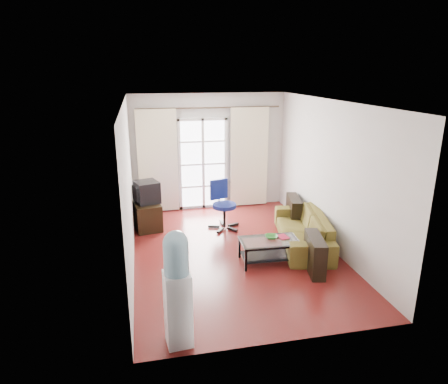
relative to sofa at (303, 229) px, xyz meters
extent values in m
plane|color=maroon|center=(-1.35, -0.05, -0.30)|extent=(5.20, 5.20, 0.00)
plane|color=white|center=(-1.35, -0.05, 2.40)|extent=(5.20, 5.20, 0.00)
cube|color=silver|center=(-1.35, 2.55, 1.05)|extent=(3.60, 0.02, 2.70)
cube|color=silver|center=(-1.35, -2.65, 1.05)|extent=(3.60, 0.02, 2.70)
cube|color=silver|center=(-3.15, -0.05, 1.05)|extent=(0.02, 5.20, 2.70)
cube|color=silver|center=(0.45, -0.05, 1.05)|extent=(0.02, 5.20, 2.70)
cube|color=white|center=(-1.50, 2.51, 0.77)|extent=(1.01, 0.02, 2.04)
cube|color=white|center=(-1.50, 2.49, 0.77)|extent=(1.16, 0.06, 2.15)
cylinder|color=#4C3F2D|center=(-1.35, 2.45, 2.08)|extent=(3.30, 0.04, 0.04)
cube|color=#F5EEC5|center=(-2.55, 2.43, 0.90)|extent=(0.90, 0.07, 2.35)
cube|color=#F5EEC5|center=(-0.40, 2.43, 0.90)|extent=(0.90, 0.07, 2.35)
cube|color=gray|center=(-0.55, 2.45, 0.03)|extent=(0.64, 0.12, 0.64)
imported|color=olive|center=(0.00, 0.00, 0.00)|extent=(2.41, 1.66, 0.61)
cube|color=silver|center=(-0.85, -0.57, 0.10)|extent=(1.02, 0.61, 0.01)
cube|color=black|center=(-0.85, -0.57, -0.18)|extent=(0.96, 0.55, 0.01)
cube|color=black|center=(-1.33, -0.81, -0.10)|extent=(0.04, 0.04, 0.40)
cube|color=black|center=(-0.39, -0.85, -0.10)|extent=(0.04, 0.04, 0.40)
cube|color=black|center=(-1.31, -0.30, -0.10)|extent=(0.04, 0.04, 0.40)
cube|color=black|center=(-0.37, -0.34, -0.10)|extent=(0.04, 0.04, 0.40)
imported|color=#2E804C|center=(-0.80, -0.50, 0.13)|extent=(0.34, 0.34, 0.05)
imported|color=#A4141A|center=(-0.67, -0.52, 0.11)|extent=(0.25, 0.28, 0.02)
cube|color=black|center=(-0.63, -0.47, 0.11)|extent=(0.16, 0.13, 0.02)
cube|color=black|center=(-2.87, 1.45, -0.02)|extent=(0.62, 0.83, 0.56)
cube|color=black|center=(-2.85, 1.49, 0.48)|extent=(0.57, 0.60, 0.45)
cube|color=#0C19E5|center=(-2.63, 1.56, 0.48)|extent=(0.13, 0.37, 0.33)
cube|color=black|center=(-3.03, 1.43, 0.48)|extent=(0.23, 0.36, 0.29)
cylinder|color=black|center=(-1.29, 1.09, -0.05)|extent=(0.06, 0.06, 0.51)
cylinder|color=navy|center=(-1.29, 1.09, 0.20)|extent=(0.49, 0.49, 0.08)
cube|color=navy|center=(-1.36, 1.30, 0.50)|extent=(0.40, 0.18, 0.42)
cube|color=white|center=(-2.60, -2.40, 0.17)|extent=(0.33, 0.33, 0.95)
cylinder|color=#79A4BB|center=(-2.60, -2.40, 0.84)|extent=(0.29, 0.29, 0.38)
sphere|color=#79A4BB|center=(-2.60, -2.40, 1.03)|extent=(0.29, 0.29, 0.29)
cube|color=black|center=(-2.45, -2.39, 0.50)|extent=(0.05, 0.12, 0.10)
camera|label=1|loc=(-2.93, -6.55, 2.90)|focal=32.00mm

